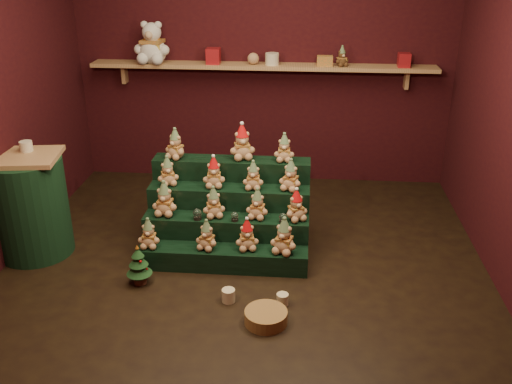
# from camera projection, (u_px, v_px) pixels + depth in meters

# --- Properties ---
(ground) EXTENTS (4.00, 4.00, 0.00)m
(ground) POSITION_uv_depth(u_px,v_px,m) (245.00, 268.00, 4.75)
(ground) COLOR black
(ground) RESTS_ON ground
(back_wall) EXTENTS (4.00, 0.10, 2.80)m
(back_wall) POSITION_uv_depth(u_px,v_px,m) (264.00, 53.00, 6.05)
(back_wall) COLOR black
(back_wall) RESTS_ON ground
(front_wall) EXTENTS (4.00, 0.10, 2.80)m
(front_wall) POSITION_uv_depth(u_px,v_px,m) (189.00, 235.00, 2.31)
(front_wall) COLOR black
(front_wall) RESTS_ON ground
(back_shelf) EXTENTS (3.60, 0.26, 0.24)m
(back_shelf) POSITION_uv_depth(u_px,v_px,m) (262.00, 67.00, 5.93)
(back_shelf) COLOR tan
(back_shelf) RESTS_ON ground
(riser_tier_front) EXTENTS (1.40, 0.22, 0.18)m
(riser_tier_front) POSITION_uv_depth(u_px,v_px,m) (223.00, 258.00, 4.71)
(riser_tier_front) COLOR black
(riser_tier_front) RESTS_ON ground
(riser_tier_midfront) EXTENTS (1.40, 0.22, 0.36)m
(riser_tier_midfront) POSITION_uv_depth(u_px,v_px,m) (226.00, 236.00, 4.87)
(riser_tier_midfront) COLOR black
(riser_tier_midfront) RESTS_ON ground
(riser_tier_midback) EXTENTS (1.40, 0.22, 0.54)m
(riser_tier_midback) POSITION_uv_depth(u_px,v_px,m) (229.00, 215.00, 5.04)
(riser_tier_midback) COLOR black
(riser_tier_midback) RESTS_ON ground
(riser_tier_back) EXTENTS (1.40, 0.22, 0.72)m
(riser_tier_back) POSITION_uv_depth(u_px,v_px,m) (232.00, 196.00, 5.20)
(riser_tier_back) COLOR black
(riser_tier_back) RESTS_ON ground
(teddy_0) EXTENTS (0.19, 0.17, 0.25)m
(teddy_0) POSITION_uv_depth(u_px,v_px,m) (149.00, 233.00, 4.65)
(teddy_0) COLOR tan
(teddy_0) RESTS_ON riser_tier_front
(teddy_1) EXTENTS (0.22, 0.21, 0.25)m
(teddy_1) POSITION_uv_depth(u_px,v_px,m) (207.00, 235.00, 4.63)
(teddy_1) COLOR tan
(teddy_1) RESTS_ON riser_tier_front
(teddy_2) EXTENTS (0.22, 0.21, 0.26)m
(teddy_2) POSITION_uv_depth(u_px,v_px,m) (247.00, 234.00, 4.62)
(teddy_2) COLOR tan
(teddy_2) RESTS_ON riser_tier_front
(teddy_3) EXTENTS (0.27, 0.25, 0.30)m
(teddy_3) POSITION_uv_depth(u_px,v_px,m) (284.00, 236.00, 4.56)
(teddy_3) COLOR tan
(teddy_3) RESTS_ON riser_tier_front
(teddy_4) EXTENTS (0.22, 0.20, 0.30)m
(teddy_4) POSITION_uv_depth(u_px,v_px,m) (165.00, 199.00, 4.79)
(teddy_4) COLOR tan
(teddy_4) RESTS_ON riser_tier_midfront
(teddy_5) EXTENTS (0.23, 0.22, 0.26)m
(teddy_5) POSITION_uv_depth(u_px,v_px,m) (214.00, 202.00, 4.76)
(teddy_5) COLOR tan
(teddy_5) RESTS_ON riser_tier_midfront
(teddy_6) EXTENTS (0.22, 0.20, 0.26)m
(teddy_6) POSITION_uv_depth(u_px,v_px,m) (257.00, 204.00, 4.74)
(teddy_6) COLOR tan
(teddy_6) RESTS_ON riser_tier_midfront
(teddy_7) EXTENTS (0.25, 0.24, 0.27)m
(teddy_7) POSITION_uv_depth(u_px,v_px,m) (296.00, 205.00, 4.71)
(teddy_7) COLOR tan
(teddy_7) RESTS_ON riser_tier_midfront
(teddy_8) EXTENTS (0.23, 0.22, 0.26)m
(teddy_8) POSITION_uv_depth(u_px,v_px,m) (168.00, 171.00, 4.93)
(teddy_8) COLOR tan
(teddy_8) RESTS_ON riser_tier_midback
(teddy_9) EXTENTS (0.21, 0.19, 0.27)m
(teddy_9) POSITION_uv_depth(u_px,v_px,m) (214.00, 172.00, 4.89)
(teddy_9) COLOR tan
(teddy_9) RESTS_ON riser_tier_midback
(teddy_10) EXTENTS (0.18, 0.16, 0.25)m
(teddy_10) POSITION_uv_depth(u_px,v_px,m) (253.00, 175.00, 4.85)
(teddy_10) COLOR tan
(teddy_10) RESTS_ON riser_tier_midback
(teddy_11) EXTENTS (0.24, 0.23, 0.27)m
(teddy_11) POSITION_uv_depth(u_px,v_px,m) (291.00, 175.00, 4.83)
(teddy_11) COLOR tan
(teddy_11) RESTS_ON riser_tier_midback
(teddy_12) EXTENTS (0.25, 0.24, 0.27)m
(teddy_12) POSITION_uv_depth(u_px,v_px,m) (175.00, 144.00, 5.02)
(teddy_12) COLOR tan
(teddy_12) RESTS_ON riser_tier_back
(teddy_13) EXTENTS (0.27, 0.25, 0.31)m
(teddy_13) POSITION_uv_depth(u_px,v_px,m) (242.00, 142.00, 5.00)
(teddy_13) COLOR tan
(teddy_13) RESTS_ON riser_tier_back
(teddy_14) EXTENTS (0.18, 0.16, 0.25)m
(teddy_14) POSITION_uv_depth(u_px,v_px,m) (284.00, 148.00, 4.96)
(teddy_14) COLOR tan
(teddy_14) RESTS_ON riser_tier_back
(snow_globe_a) EXTENTS (0.07, 0.07, 0.10)m
(snow_globe_a) POSITION_uv_depth(u_px,v_px,m) (197.00, 214.00, 4.75)
(snow_globe_a) COLOR black
(snow_globe_a) RESTS_ON riser_tier_midfront
(snow_globe_b) EXTENTS (0.06, 0.06, 0.08)m
(snow_globe_b) POSITION_uv_depth(u_px,v_px,m) (235.00, 216.00, 4.72)
(snow_globe_b) COLOR black
(snow_globe_b) RESTS_ON riser_tier_midfront
(snow_globe_c) EXTENTS (0.06, 0.06, 0.09)m
(snow_globe_c) POSITION_uv_depth(u_px,v_px,m) (283.00, 218.00, 4.69)
(snow_globe_c) COLOR black
(snow_globe_c) RESTS_ON riser_tier_midfront
(side_table) EXTENTS (0.65, 0.62, 0.90)m
(side_table) POSITION_uv_depth(u_px,v_px,m) (30.00, 206.00, 4.82)
(side_table) COLOR tan
(side_table) RESTS_ON ground
(table_ornament) EXTENTS (0.11, 0.11, 0.08)m
(table_ornament) POSITION_uv_depth(u_px,v_px,m) (26.00, 146.00, 4.71)
(table_ornament) COLOR beige
(table_ornament) RESTS_ON side_table
(mini_christmas_tree) EXTENTS (0.20, 0.20, 0.35)m
(mini_christmas_tree) POSITION_uv_depth(u_px,v_px,m) (139.00, 265.00, 4.47)
(mini_christmas_tree) COLOR #432418
(mini_christmas_tree) RESTS_ON ground
(mug_left) EXTENTS (0.10, 0.10, 0.10)m
(mug_left) POSITION_uv_depth(u_px,v_px,m) (229.00, 295.00, 4.29)
(mug_left) COLOR beige
(mug_left) RESTS_ON ground
(mug_right) EXTENTS (0.09, 0.09, 0.09)m
(mug_right) POSITION_uv_depth(u_px,v_px,m) (282.00, 299.00, 4.25)
(mug_right) COLOR beige
(mug_right) RESTS_ON ground
(wicker_basket) EXTENTS (0.38, 0.38, 0.10)m
(wicker_basket) POSITION_uv_depth(u_px,v_px,m) (266.00, 317.00, 4.04)
(wicker_basket) COLOR olive
(wicker_basket) RESTS_ON ground
(white_bear) EXTENTS (0.41, 0.38, 0.53)m
(white_bear) POSITION_uv_depth(u_px,v_px,m) (152.00, 37.00, 5.87)
(white_bear) COLOR white
(white_bear) RESTS_ON back_shelf
(brown_bear) EXTENTS (0.18, 0.18, 0.20)m
(brown_bear) POSITION_uv_depth(u_px,v_px,m) (342.00, 56.00, 5.79)
(brown_bear) COLOR #4B3119
(brown_bear) RESTS_ON back_shelf
(gift_tin_red_a) EXTENTS (0.14, 0.14, 0.16)m
(gift_tin_red_a) POSITION_uv_depth(u_px,v_px,m) (213.00, 56.00, 5.91)
(gift_tin_red_a) COLOR #A91A20
(gift_tin_red_a) RESTS_ON back_shelf
(gift_tin_cream) EXTENTS (0.14, 0.14, 0.12)m
(gift_tin_cream) POSITION_uv_depth(u_px,v_px,m) (272.00, 59.00, 5.87)
(gift_tin_cream) COLOR beige
(gift_tin_cream) RESTS_ON back_shelf
(gift_tin_red_b) EXTENTS (0.12, 0.12, 0.14)m
(gift_tin_red_b) POSITION_uv_depth(u_px,v_px,m) (404.00, 60.00, 5.76)
(gift_tin_red_b) COLOR #A91A20
(gift_tin_red_b) RESTS_ON back_shelf
(shelf_plush_ball) EXTENTS (0.12, 0.12, 0.12)m
(shelf_plush_ball) POSITION_uv_depth(u_px,v_px,m) (253.00, 59.00, 5.88)
(shelf_plush_ball) COLOR tan
(shelf_plush_ball) RESTS_ON back_shelf
(scarf_gift_box) EXTENTS (0.16, 0.10, 0.10)m
(scarf_gift_box) POSITION_uv_depth(u_px,v_px,m) (325.00, 61.00, 5.83)
(scarf_gift_box) COLOR orange
(scarf_gift_box) RESTS_ON back_shelf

